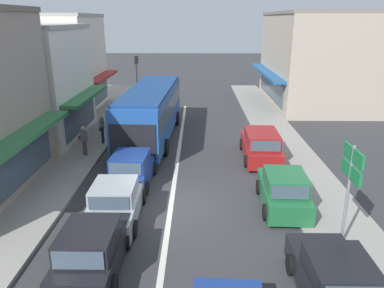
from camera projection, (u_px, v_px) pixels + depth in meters
ground_plane at (171, 204)px, 15.28m from camera, size 140.00×140.00×0.00m
lane_centre_line at (176, 167)px, 19.07m from camera, size 0.20×28.00×0.01m
sidewalk_left at (58, 152)px, 21.04m from camera, size 5.20×44.00×0.14m
kerb_right at (289, 153)px, 20.86m from camera, size 2.80×44.00×0.12m
shopfront_mid_block at (14, 83)px, 22.81m from camera, size 8.92×7.28×6.88m
shopfront_far_end at (58, 63)px, 30.08m from camera, size 7.16×7.52×7.57m
building_right_far at (318, 59)px, 32.46m from camera, size 8.84×12.71×7.77m
city_bus at (151, 110)px, 22.96m from camera, size 3.10×10.96×3.23m
hatchback_behind_bus_mid at (132, 170)px, 16.91m from camera, size 1.95×3.77×1.54m
sedan_queue_far_back at (115, 203)px, 13.96m from camera, size 1.93×4.22×1.47m
hatchback_adjacent_lane_lead at (92, 251)px, 11.01m from camera, size 1.83×3.71×1.54m
parked_sedan_kerb_front at (337, 285)px, 9.68m from camera, size 1.90×4.20×1.47m
parked_hatchback_kerb_second at (284, 191)px, 14.81m from camera, size 1.93×3.76×1.54m
parked_wagon_kerb_third at (261, 146)px, 20.01m from camera, size 2.03×4.54×1.58m
traffic_light_downstreet at (137, 71)px, 32.39m from camera, size 0.33×0.24×4.20m
directional_road_sign at (351, 174)px, 11.42m from camera, size 0.10×1.40×3.60m
pedestrian_with_handbag_near at (120, 108)px, 26.98m from camera, size 0.65×0.26×1.63m
pedestrian_browsing_midblock at (84, 139)px, 20.09m from camera, size 0.58×0.52×1.63m
pedestrian_far_walker at (102, 128)px, 22.05m from camera, size 0.29×0.65×1.63m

